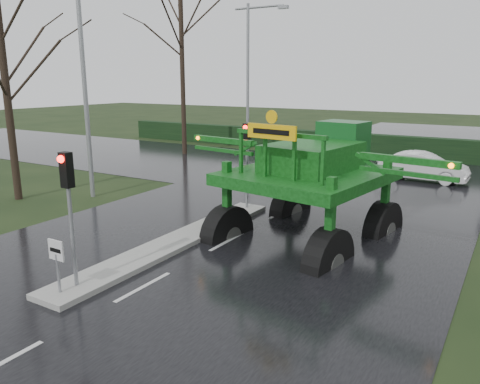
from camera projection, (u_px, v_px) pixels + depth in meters
The scene contains 14 objects.
ground at pixel (143, 288), 11.95m from camera, with size 140.00×140.00×0.00m, color black.
road_main at pixel (301, 202), 20.28m from camera, with size 14.00×80.00×0.02m, color black.
road_cross at pixel (346, 177), 25.28m from camera, with size 80.00×12.00×0.02m, color black.
median_island at pixel (177, 242), 15.08m from camera, with size 1.20×10.00×0.16m, color gray.
hedge_row at pixel (385, 146), 31.78m from camera, with size 44.00×0.90×1.50m, color black.
keep_left_sign at pixel (57, 258), 11.10m from camera, with size 0.50×0.07×1.35m.
traffic_signal_near at pixel (68, 191), 11.15m from camera, with size 0.26×0.33×3.52m.
traffic_signal_mid at pixel (247, 147), 18.23m from camera, with size 0.26×0.33×3.52m.
street_light_left_near at pixel (88, 59), 19.64m from camera, with size 3.85×0.30×10.00m.
street_light_left_far at pixel (252, 67), 31.31m from camera, with size 3.85×0.30×10.00m.
tree_left_near at pixel (3, 63), 19.41m from camera, with size 6.30×6.30×10.85m.
tree_left_far at pixel (182, 49), 31.52m from camera, with size 7.70×7.70×13.26m.
crop_sprayer at pixel (232, 161), 15.43m from camera, with size 9.56×6.60×5.39m.
white_sedan at pixel (421, 181), 24.48m from camera, with size 1.55×4.46×1.47m, color white.
Camera 1 is at (7.80, -8.19, 5.19)m, focal length 35.00 mm.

